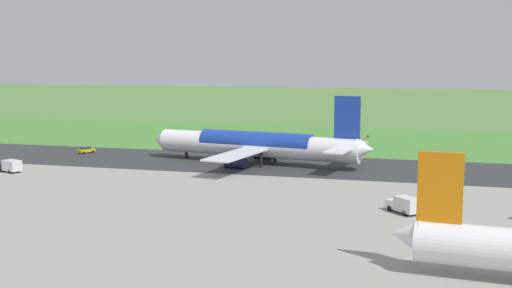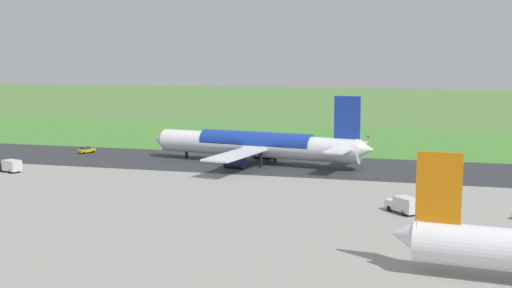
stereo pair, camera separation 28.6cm
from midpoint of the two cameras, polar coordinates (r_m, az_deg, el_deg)
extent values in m
plane|color=#547F3D|center=(142.47, 0.66, -1.82)|extent=(800.00, 800.00, 0.00)
cube|color=#2D3033|center=(142.47, 0.66, -1.81)|extent=(600.00, 28.96, 0.06)
cube|color=gray|center=(80.89, -11.56, -9.27)|extent=(440.00, 110.00, 0.05)
cube|color=#478534|center=(182.60, 3.95, 0.24)|extent=(600.00, 80.00, 0.04)
cylinder|color=white|center=(142.32, -0.06, -0.12)|extent=(48.21, 12.91, 5.20)
cone|color=white|center=(154.61, -8.68, 0.41)|extent=(3.76, 5.36, 4.94)
cone|color=white|center=(133.81, 9.80, -0.46)|extent=(4.17, 4.93, 4.42)
cube|color=#19389E|center=(134.16, 8.18, 2.39)|extent=(5.61, 1.40, 9.00)
cube|color=white|center=(129.65, 7.44, -0.58)|extent=(5.41, 9.53, 0.36)
cube|color=white|center=(140.11, 8.77, 0.00)|extent=(5.41, 9.53, 0.36)
cube|color=white|center=(132.12, -1.65, -0.90)|extent=(9.49, 22.68, 0.35)
cube|color=white|center=(151.97, 2.01, 0.21)|extent=(9.49, 22.68, 0.35)
cylinder|color=#23284C|center=(136.69, -1.94, -1.66)|extent=(4.89, 3.49, 2.80)
cylinder|color=#23284C|center=(150.11, 0.62, -0.83)|extent=(4.89, 3.49, 2.80)
cylinder|color=black|center=(151.11, -6.36, -0.67)|extent=(0.70, 0.70, 3.42)
cylinder|color=black|center=(137.85, 0.38, -1.42)|extent=(0.70, 0.70, 3.42)
cylinder|color=black|center=(145.10, 1.68, -0.97)|extent=(0.70, 0.70, 3.42)
cylinder|color=#19389E|center=(142.25, -0.06, 0.09)|extent=(26.90, 9.43, 5.23)
cone|color=white|center=(72.44, 13.23, -7.95)|extent=(3.35, 4.05, 3.78)
cube|color=orange|center=(70.83, 16.18, -3.78)|extent=(4.81, 0.89, 7.70)
cube|color=black|center=(143.08, -21.84, -1.88)|extent=(2.80, 2.80, 1.30)
cube|color=silver|center=(140.71, -21.22, -1.82)|extent=(4.35, 3.43, 2.20)
cylinder|color=black|center=(142.64, -22.16, -2.19)|extent=(0.95, 0.58, 0.90)
cylinder|color=black|center=(143.73, -21.50, -2.09)|extent=(0.95, 0.58, 0.90)
cylinder|color=black|center=(139.84, -21.40, -2.34)|extent=(0.95, 0.58, 0.90)
cylinder|color=black|center=(140.95, -20.72, -2.23)|extent=(0.95, 0.58, 0.90)
cube|color=gold|center=(164.74, -15.11, -0.56)|extent=(3.38, 4.57, 0.75)
cube|color=#2D333D|center=(164.54, -15.17, -0.34)|extent=(2.46, 2.71, 0.55)
cylinder|color=black|center=(166.28, -14.88, -0.61)|extent=(0.47, 0.67, 0.64)
cylinder|color=black|center=(164.91, -14.53, -0.66)|extent=(0.47, 0.67, 0.64)
cylinder|color=black|center=(164.70, -15.67, -0.71)|extent=(0.47, 0.67, 0.64)
cylinder|color=black|center=(163.31, -15.33, -0.77)|extent=(0.47, 0.67, 0.64)
cube|color=silver|center=(100.86, 12.35, -5.29)|extent=(3.11, 3.11, 1.30)
cube|color=silver|center=(98.69, 13.40, -5.34)|extent=(4.27, 4.35, 2.20)
cylinder|color=black|center=(100.38, 11.90, -5.72)|extent=(0.83, 0.87, 0.90)
cylinder|color=black|center=(101.64, 12.78, -5.58)|extent=(0.83, 0.87, 0.90)
cylinder|color=black|center=(97.86, 13.17, -6.10)|extent=(0.83, 0.87, 0.90)
cylinder|color=black|center=(99.14, 14.05, -5.95)|extent=(0.83, 0.87, 0.90)
cylinder|color=slate|center=(177.46, 10.00, 0.25)|extent=(0.10, 0.10, 2.00)
cube|color=red|center=(177.32, 10.01, 0.67)|extent=(0.60, 0.04, 0.60)
cone|color=orange|center=(180.04, 8.76, 0.15)|extent=(0.40, 0.40, 0.55)
camera|label=1|loc=(0.14, -90.06, -0.01)|focal=44.33mm
camera|label=2|loc=(0.14, 89.94, 0.01)|focal=44.33mm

